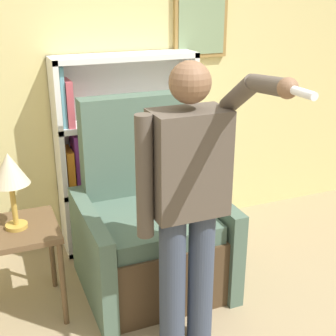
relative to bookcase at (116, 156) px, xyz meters
The scene contains 6 objects.
wall_back 0.67m from the bookcase, 54.60° to the left, with size 8.00×0.11×2.80m.
bookcase is the anchor object (origin of this frame).
armchair 0.75m from the bookcase, 87.18° to the right, with size 0.97×0.90×1.32m.
person_standing 1.39m from the bookcase, 89.83° to the right, with size 0.55×0.78×1.70m.
side_table 1.12m from the bookcase, 140.93° to the right, with size 0.49×0.49×0.63m.
table_lamp 1.12m from the bookcase, 140.93° to the right, with size 0.23×0.23×0.49m.
Camera 1 is at (-1.06, -1.55, 2.02)m, focal length 50.00 mm.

